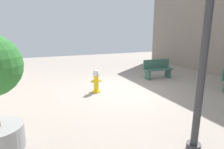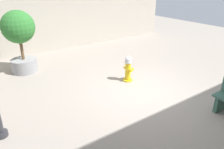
# 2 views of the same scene
# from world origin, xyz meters

# --- Properties ---
(ground_plane) EXTENTS (23.40, 23.40, 0.00)m
(ground_plane) POSITION_xyz_m (0.00, 0.00, 0.00)
(ground_plane) COLOR gray
(fire_hydrant) EXTENTS (0.42, 0.39, 0.90)m
(fire_hydrant) POSITION_xyz_m (1.02, -0.19, 0.45)
(fire_hydrant) COLOR gold
(fire_hydrant) RESTS_ON ground_plane
(bench_near) EXTENTS (1.50, 0.51, 0.95)m
(bench_near) POSITION_xyz_m (-2.50, -1.02, 0.49)
(bench_near) COLOR #33594C
(bench_near) RESTS_ON ground_plane
(street_lamp) EXTENTS (0.36, 0.36, 4.04)m
(street_lamp) POSITION_xyz_m (0.34, 4.04, 2.50)
(street_lamp) COLOR #2D2D33
(street_lamp) RESTS_ON ground_plane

